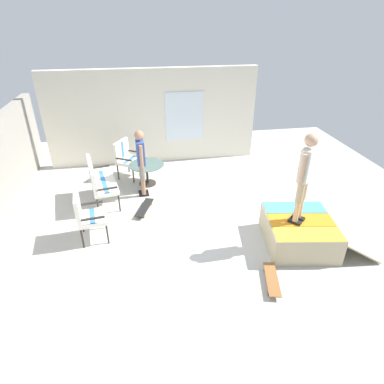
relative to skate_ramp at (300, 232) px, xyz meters
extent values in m
cube|color=beige|center=(0.76, 2.01, -0.33)|extent=(12.00, 12.00, 0.10)
cube|color=silver|center=(4.56, 2.51, 1.07)|extent=(0.20, 6.00, 2.69)
cube|color=silver|center=(4.45, 1.61, 1.07)|extent=(0.03, 1.10, 1.40)
cube|color=tan|center=(0.00, 0.03, -0.01)|extent=(1.53, 1.44, 0.54)
cube|color=yellow|center=(-0.44, 0.10, 0.27)|extent=(0.61, 1.26, 0.01)
cube|color=orange|center=(0.00, 0.03, 0.27)|extent=(0.61, 1.26, 0.01)
cube|color=#4C99D8|center=(0.45, -0.04, 0.27)|extent=(0.61, 1.26, 0.01)
cylinder|color=#B2B2B7|center=(0.10, 0.62, 0.24)|extent=(1.29, 0.25, 0.05)
cube|color=tan|center=(-0.14, -0.92, -0.03)|extent=(1.42, 0.96, 0.45)
cylinder|color=#2D2823|center=(1.77, 3.51, -0.06)|extent=(0.04, 0.04, 0.44)
cylinder|color=#2D2823|center=(2.92, 3.74, -0.06)|extent=(0.04, 0.04, 0.44)
cylinder|color=#2D2823|center=(1.68, 3.97, -0.06)|extent=(0.04, 0.04, 0.44)
cylinder|color=#2D2823|center=(2.82, 4.20, -0.06)|extent=(0.04, 0.04, 0.44)
cube|color=silver|center=(2.30, 3.85, 0.20)|extent=(1.33, 0.78, 0.08)
cube|color=#3872C6|center=(2.30, 3.85, 0.25)|extent=(1.21, 0.33, 0.00)
cube|color=silver|center=(2.25, 4.08, 0.49)|extent=(1.24, 0.32, 0.50)
cube|color=#3872C6|center=(2.25, 4.08, 0.49)|extent=(0.11, 0.10, 0.46)
cube|color=#2D2823|center=(1.70, 3.73, 0.36)|extent=(0.13, 0.47, 0.04)
cube|color=#2D2823|center=(2.89, 3.97, 0.36)|extent=(0.13, 0.47, 0.04)
cylinder|color=#2D2823|center=(3.17, 3.18, -0.06)|extent=(0.04, 0.04, 0.44)
cylinder|color=#2D2823|center=(3.63, 2.91, -0.06)|extent=(0.04, 0.04, 0.44)
cylinder|color=#2D2823|center=(3.41, 3.59, -0.06)|extent=(0.04, 0.04, 0.44)
cylinder|color=#2D2823|center=(3.87, 3.31, -0.06)|extent=(0.04, 0.04, 0.44)
cube|color=silver|center=(3.52, 3.25, 0.20)|extent=(0.81, 0.79, 0.08)
cube|color=#3872C6|center=(3.52, 3.25, 0.25)|extent=(0.55, 0.38, 0.00)
cube|color=silver|center=(3.64, 3.45, 0.49)|extent=(0.57, 0.39, 0.50)
cube|color=#3872C6|center=(3.64, 3.45, 0.49)|extent=(0.13, 0.12, 0.46)
cube|color=#2D2823|center=(3.27, 3.39, 0.36)|extent=(0.27, 0.42, 0.04)
cube|color=#2D2823|center=(3.77, 3.10, 0.36)|extent=(0.27, 0.42, 0.04)
cylinder|color=#2D2823|center=(0.61, 3.70, -0.06)|extent=(0.04, 0.04, 0.44)
cylinder|color=#2D2823|center=(1.15, 3.78, -0.06)|extent=(0.04, 0.04, 0.44)
cylinder|color=#2D2823|center=(0.55, 4.17, -0.06)|extent=(0.04, 0.04, 0.44)
cylinder|color=#2D2823|center=(1.08, 4.24, -0.06)|extent=(0.04, 0.04, 0.44)
cube|color=silver|center=(0.85, 3.97, 0.20)|extent=(0.69, 0.63, 0.08)
cube|color=#3872C6|center=(0.85, 3.97, 0.25)|extent=(0.59, 0.18, 0.00)
cube|color=silver|center=(0.82, 4.20, 0.49)|extent=(0.63, 0.16, 0.50)
cube|color=#3872C6|center=(0.82, 4.20, 0.49)|extent=(0.11, 0.10, 0.46)
cube|color=#2D2823|center=(0.56, 3.93, 0.36)|extent=(0.10, 0.47, 0.04)
cube|color=#2D2823|center=(1.14, 4.01, 0.36)|extent=(0.10, 0.47, 0.04)
cylinder|color=#2D2823|center=(3.02, 2.82, 0.00)|extent=(0.06, 0.06, 0.55)
cylinder|color=#2D2823|center=(3.02, 2.82, -0.26)|extent=(0.44, 0.44, 0.03)
cylinder|color=#4C6660|center=(3.02, 2.82, 0.28)|extent=(0.90, 0.90, 0.02)
cube|color=black|center=(2.39, 2.94, -0.25)|extent=(0.12, 0.25, 0.05)
cylinder|color=#9E7051|center=(2.39, 2.94, -0.03)|extent=(0.10, 0.10, 0.39)
cylinder|color=slate|center=(2.39, 2.94, 0.36)|extent=(0.13, 0.13, 0.39)
cube|color=black|center=(2.56, 2.95, -0.25)|extent=(0.12, 0.25, 0.05)
cylinder|color=#9E7051|center=(2.56, 2.95, -0.03)|extent=(0.10, 0.10, 0.39)
cylinder|color=slate|center=(2.56, 2.95, 0.36)|extent=(0.13, 0.13, 0.39)
cube|color=#334C99|center=(2.48, 2.95, 0.84)|extent=(0.33, 0.20, 0.57)
sphere|color=#9E7051|center=(2.48, 2.95, 1.27)|extent=(0.22, 0.22, 0.22)
cylinder|color=#9E7051|center=(2.28, 2.93, 0.82)|extent=(0.08, 0.08, 0.55)
cylinder|color=#9E7051|center=(2.68, 2.96, 0.82)|extent=(0.08, 0.08, 0.55)
cube|color=black|center=(0.04, 0.08, 0.30)|extent=(0.25, 0.25, 0.05)
cylinder|color=tan|center=(0.04, 0.08, 0.53)|extent=(0.10, 0.10, 0.41)
cylinder|color=tan|center=(0.04, 0.08, 0.94)|extent=(0.13, 0.13, 0.41)
cube|color=black|center=(-0.07, 0.20, 0.30)|extent=(0.25, 0.25, 0.05)
cylinder|color=tan|center=(-0.07, 0.20, 0.53)|extent=(0.10, 0.10, 0.41)
cylinder|color=tan|center=(-0.07, 0.20, 0.94)|extent=(0.13, 0.13, 0.41)
cube|color=silver|center=(-0.01, 0.14, 1.44)|extent=(0.35, 0.36, 0.60)
sphere|color=tan|center=(-0.01, 0.14, 1.88)|extent=(0.23, 0.23, 0.23)
cylinder|color=tan|center=(0.12, -0.01, 1.42)|extent=(0.08, 0.08, 0.57)
cylinder|color=tan|center=(-0.15, 0.28, 1.42)|extent=(0.08, 0.08, 0.57)
cube|color=black|center=(1.70, 2.95, -0.18)|extent=(0.82, 0.47, 0.02)
cylinder|color=gold|center=(1.93, 2.78, -0.25)|extent=(0.06, 0.05, 0.06)
cylinder|color=gold|center=(1.99, 2.93, -0.25)|extent=(0.06, 0.05, 0.06)
cylinder|color=gold|center=(1.41, 2.98, -0.25)|extent=(0.06, 0.05, 0.06)
cylinder|color=gold|center=(1.46, 3.13, -0.25)|extent=(0.06, 0.05, 0.06)
cube|color=brown|center=(-0.94, 0.93, -0.18)|extent=(0.82, 0.38, 0.02)
cylinder|color=#333333|center=(-0.69, 0.79, -0.25)|extent=(0.06, 0.04, 0.06)
cylinder|color=#333333|center=(-0.65, 0.94, -0.25)|extent=(0.06, 0.04, 0.06)
cylinder|color=#333333|center=(-1.24, 0.92, -0.25)|extent=(0.06, 0.04, 0.06)
cylinder|color=#333333|center=(-1.20, 1.07, -0.25)|extent=(0.06, 0.04, 0.06)
camera|label=1|loc=(-4.70, 2.92, 3.75)|focal=30.37mm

